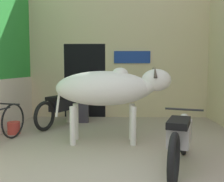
{
  "coord_description": "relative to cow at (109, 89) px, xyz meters",
  "views": [
    {
      "loc": [
        0.01,
        -2.58,
        1.39
      ],
      "look_at": [
        -0.11,
        2.19,
        0.98
      ],
      "focal_mm": 42.0,
      "sensor_mm": 36.0,
      "label": 1
    }
  ],
  "objects": [
    {
      "name": "motorcycle_far",
      "position": [
        -1.2,
        1.45,
        -0.57
      ],
      "size": [
        0.94,
        1.85,
        0.78
      ],
      "color": "black",
      "rests_on": "ground_plane"
    },
    {
      "name": "wall_back_with_doorway",
      "position": [
        -0.15,
        2.8,
        0.72
      ],
      "size": [
        5.04,
        0.93,
        4.14
      ],
      "color": "beige",
      "rests_on": "ground_plane"
    },
    {
      "name": "shopkeeper_seated",
      "position": [
        -0.76,
        1.89,
        -0.4
      ],
      "size": [
        0.44,
        0.33,
        1.19
      ],
      "color": "#3D3842",
      "rests_on": "ground_plane"
    },
    {
      "name": "motorcycle_near",
      "position": [
        1.03,
        -1.29,
        -0.58
      ],
      "size": [
        0.8,
        1.87,
        0.77
      ],
      "color": "black",
      "rests_on": "ground_plane"
    },
    {
      "name": "bucket",
      "position": [
        -2.07,
        0.57,
        -0.89
      ],
      "size": [
        0.26,
        0.26,
        0.26
      ],
      "color": "#C63D33",
      "rests_on": "ground_plane"
    },
    {
      "name": "plastic_stool",
      "position": [
        -1.1,
        1.89,
        -0.77
      ],
      "size": [
        0.3,
        0.3,
        0.46
      ],
      "color": "beige",
      "rests_on": "ground_plane"
    },
    {
      "name": "cow",
      "position": [
        0.0,
        0.0,
        0.0
      ],
      "size": [
        2.18,
        0.72,
        1.45
      ],
      "color": "silver",
      "rests_on": "ground_plane"
    }
  ]
}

